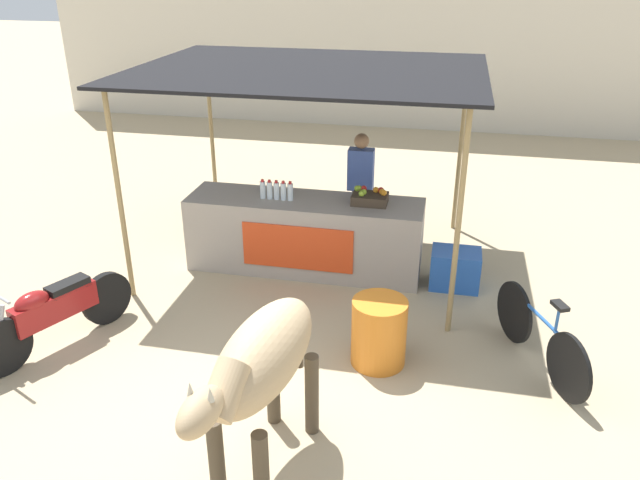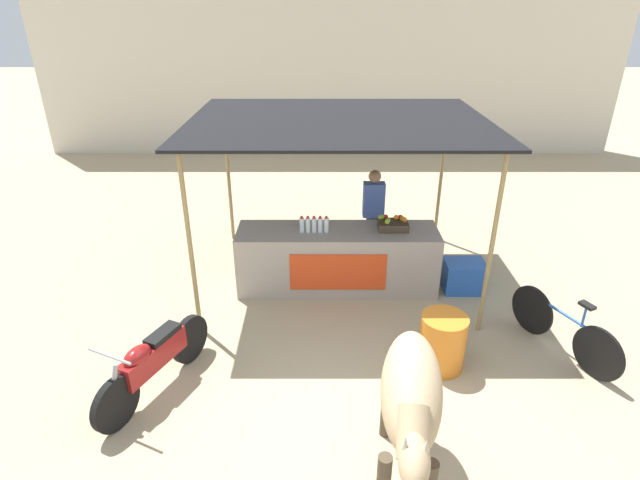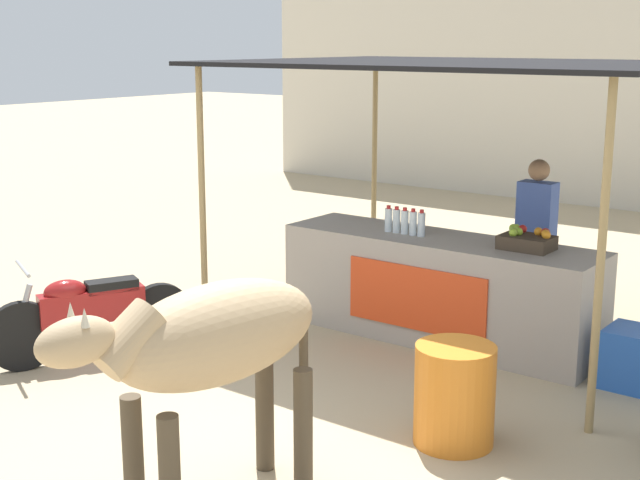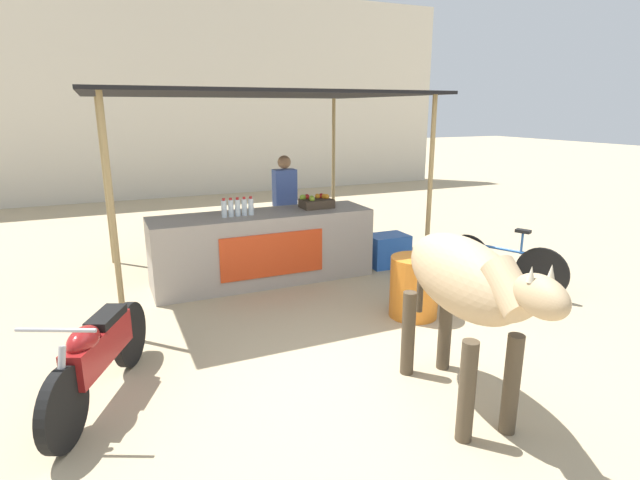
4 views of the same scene
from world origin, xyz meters
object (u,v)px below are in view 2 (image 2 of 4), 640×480
stall_counter (339,259)px  vendor_behind_counter (374,217)px  bicycle_leaning (565,330)px  cow (412,398)px  cooler_box (465,276)px  water_barrel (443,342)px  motorcycle_parked (154,360)px  fruit_crate (394,224)px

stall_counter → vendor_behind_counter: (0.60, 0.75, 0.37)m
bicycle_leaning → stall_counter: bearing=149.8°
cow → vendor_behind_counter: bearing=88.7°
cooler_box → water_barrel: (-0.73, -1.78, 0.11)m
cooler_box → vendor_behind_counter: bearing=147.5°
cooler_box → motorcycle_parked: motorcycle_parked is taller
stall_counter → water_barrel: bearing=-57.3°
cooler_box → bicycle_leaning: bearing=-61.1°
vendor_behind_counter → cooler_box: (1.33, -0.85, -0.61)m
fruit_crate → bicycle_leaning: 2.66m
stall_counter → water_barrel: stall_counter is taller
water_barrel → stall_counter: bearing=122.7°
fruit_crate → stall_counter: bearing=-175.5°
vendor_behind_counter → cooler_box: size_ratio=2.75×
vendor_behind_counter → cow: vendor_behind_counter is taller
cow → bicycle_leaning: 3.04m
motorcycle_parked → bicycle_leaning: bearing=8.1°
water_barrel → bicycle_leaning: size_ratio=0.46×
motorcycle_parked → vendor_behind_counter: bearing=48.4°
bicycle_leaning → water_barrel: bearing=-170.7°
vendor_behind_counter → water_barrel: bearing=-77.0°
fruit_crate → vendor_behind_counter: (-0.22, 0.69, -0.19)m
cow → bicycle_leaning: size_ratio=1.22×
stall_counter → water_barrel: size_ratio=4.25×
water_barrel → bicycle_leaning: bearing=9.3°
cooler_box → motorcycle_parked: size_ratio=0.36×
cooler_box → cow: bearing=-112.7°
fruit_crate → cooler_box: fruit_crate is taller
vendor_behind_counter → bicycle_leaning: bearing=-47.5°
stall_counter → motorcycle_parked: size_ratio=1.80×
cooler_box → cow: cow is taller
fruit_crate → bicycle_leaning: fruit_crate is taller
motorcycle_parked → stall_counter: bearing=47.4°
vendor_behind_counter → motorcycle_parked: size_ratio=0.99×
vendor_behind_counter → water_barrel: vendor_behind_counter is taller
vendor_behind_counter → motorcycle_parked: (-2.72, -3.06, -0.42)m
stall_counter → fruit_crate: bearing=4.5°
fruit_crate → water_barrel: 2.09m
motorcycle_parked → cow: bearing=-24.7°
cow → motorcycle_parked: 2.95m
vendor_behind_counter → water_barrel: (0.60, -2.63, -0.50)m
fruit_crate → vendor_behind_counter: 0.75m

